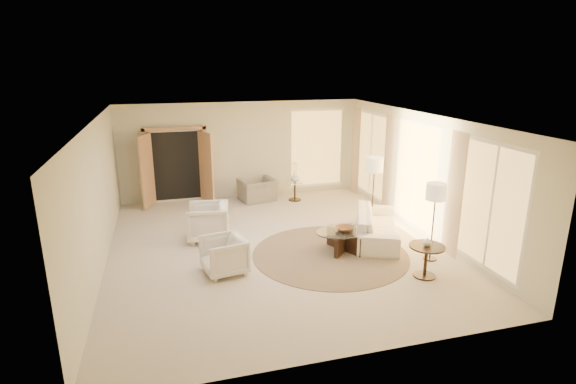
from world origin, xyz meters
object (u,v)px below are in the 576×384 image
object	(u,v)px
armchair_left	(208,220)
accent_chair	(257,186)
armchair_right	(224,254)
end_table	(426,255)
side_vase	(295,177)
side_table	(295,189)
end_vase	(427,242)
floor_lamp_far	(436,195)
bowl	(345,229)
sofa	(377,225)
coffee_table	(344,238)
floor_lamp_near	(374,168)

from	to	relation	value
armchair_left	accent_chair	world-z (taller)	armchair_left
armchair_right	end_table	bearing A→B (deg)	61.22
armchair_left	side_vase	distance (m)	3.61
side_table	end_vase	distance (m)	5.41
floor_lamp_far	side_vase	world-z (taller)	floor_lamp_far
armchair_left	end_vase	distance (m)	4.78
side_table	end_table	bearing A→B (deg)	-79.38
side_table	bowl	distance (m)	3.79
sofa	accent_chair	bearing A→B (deg)	53.68
floor_lamp_far	end_table	bearing A→B (deg)	-128.95
coffee_table	armchair_left	bearing A→B (deg)	152.05
end_table	floor_lamp_far	xyz separation A→B (m)	(0.53, 0.66, 0.94)
bowl	sofa	bearing A→B (deg)	24.53
armchair_left	side_table	xyz separation A→B (m)	(2.74, 2.34, -0.12)
armchair_left	side_table	size ratio (longest dim) A/B	1.65
armchair_right	bowl	world-z (taller)	armchair_right
end_vase	side_vase	xyz separation A→B (m)	(-1.00, 5.31, -0.01)
armchair_right	coffee_table	bearing A→B (deg)	86.69
armchair_left	side_vase	xyz separation A→B (m)	(2.74, 2.34, 0.23)
end_table	floor_lamp_near	distance (m)	3.06
end_table	side_vase	world-z (taller)	side_vase
armchair_left	side_table	distance (m)	3.61
armchair_right	accent_chair	distance (m)	4.65
sofa	floor_lamp_far	bearing A→B (deg)	-132.51
sofa	end_table	world-z (taller)	sofa
armchair_left	floor_lamp_far	bearing A→B (deg)	70.42
coffee_table	end_table	bearing A→B (deg)	-56.43
sofa	end_vase	world-z (taller)	end_vase
floor_lamp_near	side_vase	size ratio (longest dim) A/B	6.16
side_table	end_vase	size ratio (longest dim) A/B	3.53
coffee_table	floor_lamp_near	distance (m)	2.20
armchair_left	floor_lamp_near	distance (m)	4.14
floor_lamp_near	end_vase	bearing A→B (deg)	-95.64
sofa	accent_chair	world-z (taller)	accent_chair
sofa	end_vase	xyz separation A→B (m)	(0.03, -1.96, 0.37)
bowl	end_table	bearing A→B (deg)	-56.43
end_table	sofa	bearing A→B (deg)	90.92
coffee_table	end_vase	size ratio (longest dim) A/B	9.04
armchair_right	floor_lamp_far	size ratio (longest dim) A/B	0.49
armchair_right	end_vase	bearing A→B (deg)	61.22
sofa	armchair_right	distance (m)	3.68
side_vase	floor_lamp_far	bearing A→B (deg)	-71.85
floor_lamp_near	coffee_table	bearing A→B (deg)	-133.73
end_table	accent_chair	bearing A→B (deg)	110.30
coffee_table	side_table	bearing A→B (deg)	89.82
accent_chair	end_vase	bearing A→B (deg)	98.78
coffee_table	bowl	world-z (taller)	bowl
side_table	side_vase	bearing A→B (deg)	90.00
sofa	coffee_table	xyz separation A→B (m)	(-0.98, -0.45, -0.04)
coffee_table	side_table	world-z (taller)	side_table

